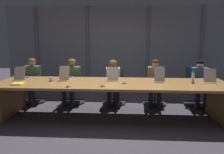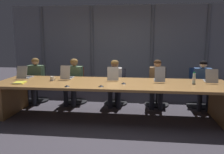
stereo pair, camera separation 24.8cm
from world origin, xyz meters
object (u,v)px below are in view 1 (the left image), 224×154
conference_mic_right_side (102,86)px  office_chair_right_mid (155,91)px  laptop_left_end (23,76)px  person_right_end (200,81)px  person_center (113,80)px  water_bottle_primary (193,78)px  laptop_center (112,77)px  person_right_mid (155,80)px  office_chair_left_mid (73,90)px  office_chair_left_end (34,89)px  office_chair_right_end (196,91)px  spiral_notepad (18,84)px  laptop_right_mid (159,78)px  laptop_right_end (208,78)px  laptop_left_mid (66,76)px  person_left_end (31,78)px  conference_mic_middle (124,83)px  coffee_mug_near (51,79)px  person_left_mid (71,79)px  office_chair_center (114,91)px  conference_mic_left_side (68,86)px

conference_mic_right_side → office_chair_right_mid: bearing=50.8°
laptop_left_end → person_right_end: 4.24m
person_center → water_bottle_primary: 1.92m
laptop_center → person_right_mid: 1.18m
office_chair_left_mid → person_center: bearing=72.8°
office_chair_left_end → person_right_end: size_ratio=0.80×
laptop_left_end → office_chair_right_end: (4.16, 0.76, -0.47)m
laptop_center → person_right_end: size_ratio=0.40×
office_chair_right_mid → spiral_notepad: office_chair_right_mid is taller
laptop_left_end → laptop_right_mid: laptop_right_mid is taller
laptop_center → laptop_right_mid: 1.04m
laptop_left_end → office_chair_right_mid: bearing=-77.7°
person_right_end → conference_mic_right_side: 2.63m
laptop_right_mid → office_chair_right_end: size_ratio=0.48×
laptop_right_end → conference_mic_right_side: bearing=114.9°
person_center → conference_mic_right_side: size_ratio=10.40×
laptop_right_end → person_right_end: person_right_end is taller
laptop_left_mid → laptop_center: (1.07, -0.01, -0.00)m
laptop_right_end → laptop_center: bearing=96.1°
laptop_left_mid → person_left_end: (-1.06, 0.55, -0.16)m
laptop_center → laptop_right_end: (2.11, -0.03, -0.00)m
conference_mic_middle → spiral_notepad: (-2.19, -0.16, -0.01)m
laptop_left_mid → conference_mic_right_side: laptop_left_mid is taller
person_center → conference_mic_right_side: 1.33m
office_chair_right_end → conference_mic_right_side: (-2.24, -1.48, 0.43)m
office_chair_right_end → coffee_mug_near: (-3.42, -0.98, 0.46)m
person_center → coffee_mug_near: 1.55m
laptop_center → coffee_mug_near: 1.35m
office_chair_right_end → water_bottle_primary: bearing=-25.4°
person_right_end → person_left_end: bearing=-85.8°
laptop_right_end → office_chair_left_mid: laptop_right_end is taller
person_left_end → person_right_mid: 3.16m
laptop_right_mid → water_bottle_primary: (0.69, -0.19, 0.05)m
office_chair_right_mid → conference_mic_right_side: size_ratio=8.52×
office_chair_right_mid → office_chair_right_end: 1.04m
office_chair_left_mid → person_left_mid: bearing=-11.2°
person_right_mid → office_chair_right_end: bearing=103.6°
laptop_center → office_chair_center: 0.86m
laptop_left_end → laptop_right_mid: size_ratio=0.93×
spiral_notepad → conference_mic_middle: bearing=-5.2°
laptop_right_end → person_left_end: bearing=89.0°
coffee_mug_near → spiral_notepad: (-0.58, -0.34, -0.04)m
person_right_mid → spiral_notepad: (-2.95, -1.16, 0.12)m
person_right_end → office_chair_center: bearing=-89.9°
person_left_end → conference_mic_left_side: 1.93m
laptop_right_mid → office_chair_left_end: bearing=78.4°
office_chair_right_end → person_center: person_center is taller
office_chair_right_end → laptop_center: bearing=-75.3°
laptop_right_mid → laptop_right_end: 1.08m
office_chair_center → person_left_mid: (-1.09, -0.15, 0.33)m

